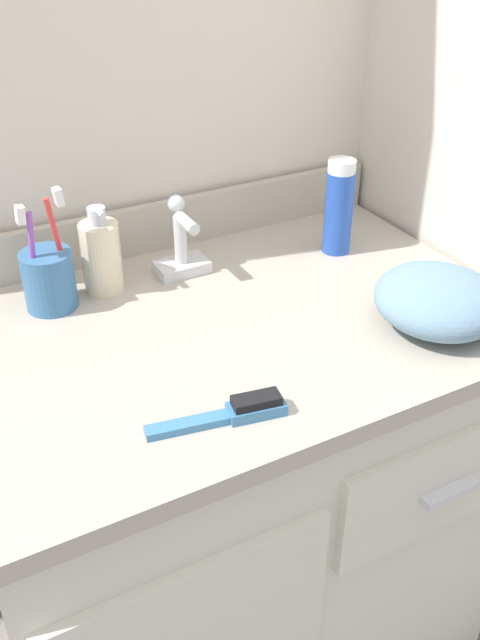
% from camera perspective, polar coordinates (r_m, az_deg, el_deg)
% --- Properties ---
extents(ground_plane, '(6.00, 6.00, 0.00)m').
position_cam_1_polar(ground_plane, '(1.68, -0.52, -24.01)').
color(ground_plane, slate).
extents(wall_back, '(1.06, 0.08, 2.20)m').
position_cam_1_polar(wall_back, '(1.28, -8.41, 18.58)').
color(wall_back, beige).
rests_on(wall_back, ground_plane).
extents(vanity, '(0.88, 0.60, 0.81)m').
position_cam_1_polar(vanity, '(1.35, -0.59, -14.28)').
color(vanity, silver).
rests_on(vanity, ground_plane).
extents(backsplash, '(0.88, 0.02, 0.09)m').
position_cam_1_polar(backsplash, '(1.31, -6.61, 7.44)').
color(backsplash, '#B2A899').
rests_on(backsplash, vanity).
extents(sink_faucet, '(0.09, 0.09, 0.14)m').
position_cam_1_polar(sink_faucet, '(1.22, -4.72, 5.83)').
color(sink_faucet, silver).
rests_on(sink_faucet, vanity).
extents(toothbrush_cup, '(0.08, 0.08, 0.20)m').
position_cam_1_polar(toothbrush_cup, '(1.15, -15.05, 3.27)').
color(toothbrush_cup, teal).
rests_on(toothbrush_cup, vanity).
extents(soap_dispenser, '(0.06, 0.07, 0.15)m').
position_cam_1_polar(soap_dispenser, '(1.18, -11.04, 5.10)').
color(soap_dispenser, beige).
rests_on(soap_dispenser, vanity).
extents(shaving_cream_can, '(0.05, 0.05, 0.17)m').
position_cam_1_polar(shaving_cream_can, '(1.29, 7.90, 8.93)').
color(shaving_cream_can, '#234CB2').
rests_on(shaving_cream_can, vanity).
extents(hairbrush, '(0.18, 0.06, 0.03)m').
position_cam_1_polar(hairbrush, '(0.91, -0.32, -7.34)').
color(hairbrush, teal).
rests_on(hairbrush, vanity).
extents(hand_towel, '(0.19, 0.20, 0.09)m').
position_cam_1_polar(hand_towel, '(1.12, 16.09, 1.40)').
color(hand_towel, '#6B8EA8').
rests_on(hand_towel, vanity).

